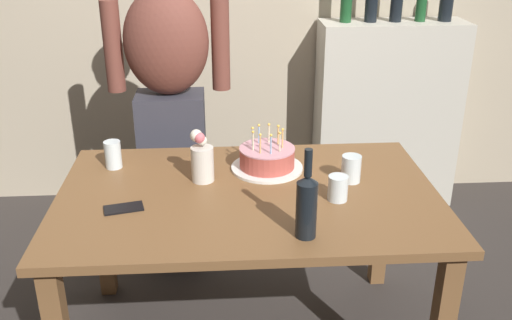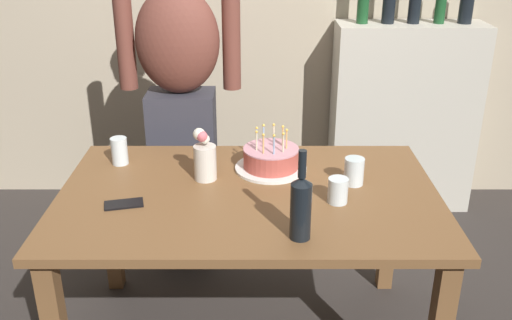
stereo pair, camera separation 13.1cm
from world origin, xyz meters
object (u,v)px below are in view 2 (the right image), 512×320
(birthday_cake, at_px, (269,159))
(cell_phone, at_px, (122,204))
(wine_bottle, at_px, (299,206))
(water_glass_side, at_px, (336,190))
(water_glass_far, at_px, (117,151))
(person_man_bearded, at_px, (179,101))
(water_glass_near, at_px, (352,171))
(flower_vase, at_px, (202,157))

(birthday_cake, relative_size, cell_phone, 2.13)
(wine_bottle, distance_m, cell_phone, 0.70)
(birthday_cake, height_order, water_glass_side, birthday_cake)
(birthday_cake, height_order, wine_bottle, wine_bottle)
(water_glass_far, distance_m, water_glass_side, 0.97)
(water_glass_far, bearing_deg, person_man_bearded, 65.72)
(birthday_cake, distance_m, person_man_bearded, 0.70)
(water_glass_near, distance_m, person_man_bearded, 1.03)
(person_man_bearded, bearing_deg, birthday_cake, 129.67)
(water_glass_near, height_order, water_glass_side, water_glass_near)
(water_glass_far, relative_size, flower_vase, 0.54)
(water_glass_side, bearing_deg, cell_phone, -178.31)
(water_glass_far, bearing_deg, wine_bottle, -39.79)
(birthday_cake, xyz_separation_m, water_glass_near, (0.33, -0.14, 0.01))
(birthday_cake, xyz_separation_m, person_man_bearded, (-0.44, 0.54, 0.09))
(wine_bottle, xyz_separation_m, cell_phone, (-0.65, 0.23, -0.12))
(water_glass_side, bearing_deg, flower_vase, 158.29)
(cell_phone, bearing_deg, water_glass_side, -11.71)
(water_glass_far, distance_m, flower_vase, 0.42)
(cell_phone, distance_m, person_man_bearded, 0.88)
(water_glass_far, distance_m, cell_phone, 0.40)
(water_glass_near, bearing_deg, wine_bottle, -120.62)
(birthday_cake, bearing_deg, cell_phone, -150.06)
(water_glass_near, relative_size, wine_bottle, 0.35)
(wine_bottle, distance_m, person_man_bearded, 1.22)
(birthday_cake, height_order, cell_phone, birthday_cake)
(water_glass_far, relative_size, water_glass_side, 1.21)
(flower_vase, xyz_separation_m, person_man_bearded, (-0.17, 0.63, 0.04))
(person_man_bearded, bearing_deg, wine_bottle, 115.84)
(water_glass_far, xyz_separation_m, water_glass_side, (0.90, -0.36, -0.01))
(flower_vase, height_order, person_man_bearded, person_man_bearded)
(flower_vase, bearing_deg, birthday_cake, 18.76)
(flower_vase, distance_m, person_man_bearded, 0.65)
(flower_vase, bearing_deg, water_glass_side, -21.71)
(water_glass_side, bearing_deg, water_glass_near, 61.68)
(water_glass_side, bearing_deg, wine_bottle, -121.98)
(cell_phone, relative_size, person_man_bearded, 0.09)
(birthday_cake, relative_size, water_glass_near, 2.75)
(water_glass_side, bearing_deg, person_man_bearded, 129.56)
(water_glass_near, xyz_separation_m, flower_vase, (-0.61, 0.05, 0.04))
(birthday_cake, bearing_deg, person_man_bearded, 129.67)
(water_glass_near, xyz_separation_m, water_glass_side, (-0.09, -0.16, -0.01))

